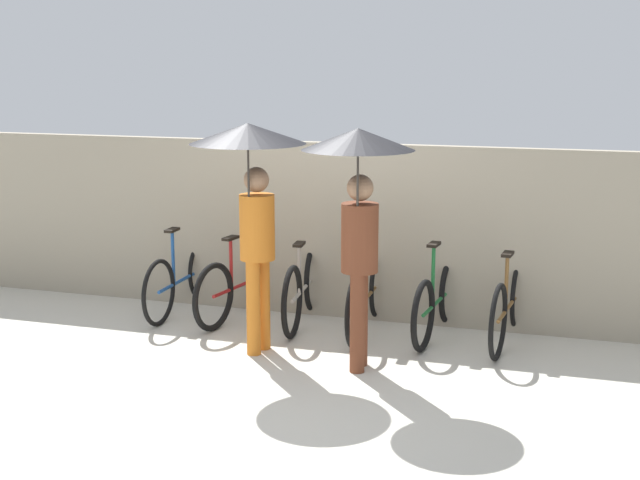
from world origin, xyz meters
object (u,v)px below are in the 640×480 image
Objects in this scene: parked_bicycle_3 at (367,295)px; parked_bicycle_4 at (437,300)px; pedestrian_leading at (251,173)px; parked_bicycle_0 at (182,278)px; parked_bicycle_5 at (509,305)px; parked_bicycle_1 at (241,284)px; parked_bicycle_2 at (303,288)px; pedestrian_center at (359,186)px.

parked_bicycle_3 is 0.69m from parked_bicycle_4.
parked_bicycle_3 is 0.82× the size of pedestrian_leading.
parked_bicycle_5 reaches higher than parked_bicycle_0.
parked_bicycle_1 is 1.01× the size of parked_bicycle_2.
parked_bicycle_3 is at bearing -82.94° from parked_bicycle_1.
pedestrian_center is (-0.48, -1.21, 1.27)m from parked_bicycle_4.
parked_bicycle_1 is at bearing -43.90° from pedestrian_center.
parked_bicycle_0 is 1.03× the size of parked_bicycle_2.
parked_bicycle_4 is at bearing -88.33° from parked_bicycle_3.
pedestrian_center is at bearing -119.17° from parked_bicycle_0.
pedestrian_leading reaches higher than parked_bicycle_1.
pedestrian_leading is at bearing -131.42° from parked_bicycle_0.
parked_bicycle_0 is at bearing -34.86° from pedestrian_center.
pedestrian_center is at bearing -171.81° from parked_bicycle_3.
parked_bicycle_1 reaches higher than parked_bicycle_4.
parked_bicycle_5 is (0.69, 0.00, 0.02)m from parked_bicycle_4.
parked_bicycle_1 is 2.07m from parked_bicycle_4.
pedestrian_leading reaches higher than parked_bicycle_0.
parked_bicycle_2 is at bearing -88.32° from pedestrian_leading.
parked_bicycle_1 is at bearing 94.42° from parked_bicycle_4.
parked_bicycle_4 is (2.07, -0.02, -0.00)m from parked_bicycle_1.
parked_bicycle_3 reaches higher than parked_bicycle_5.
parked_bicycle_1 is 1.38m from parked_bicycle_3.
parked_bicycle_4 is 0.94× the size of parked_bicycle_5.
pedestrian_leading is (-2.20, -1.05, 1.31)m from parked_bicycle_5.
parked_bicycle_5 is at bearing -140.01° from pedestrian_center.
parked_bicycle_2 is 0.69m from parked_bicycle_3.
pedestrian_center is (1.03, -0.16, -0.05)m from pedestrian_leading.
pedestrian_leading is at bearing 167.51° from parked_bicycle_2.
parked_bicycle_5 is 2.76m from pedestrian_leading.
pedestrian_leading is at bearing 129.83° from parked_bicycle_4.
parked_bicycle_3 is at bearing -100.16° from parked_bicycle_2.
parked_bicycle_5 is 0.83× the size of pedestrian_center.
parked_bicycle_2 is 1.69m from pedestrian_leading.
parked_bicycle_5 reaches higher than parked_bicycle_4.
parked_bicycle_2 is 1.02× the size of parked_bicycle_4.
pedestrian_center is (0.21, -1.17, 1.26)m from parked_bicycle_3.
parked_bicycle_2 is 0.80× the size of pedestrian_leading.
pedestrian_center is (-1.17, -1.22, 1.26)m from parked_bicycle_5.
parked_bicycle_1 reaches higher than parked_bicycle_0.
pedestrian_center reaches higher than parked_bicycle_5.
parked_bicycle_1 is 0.69m from parked_bicycle_2.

